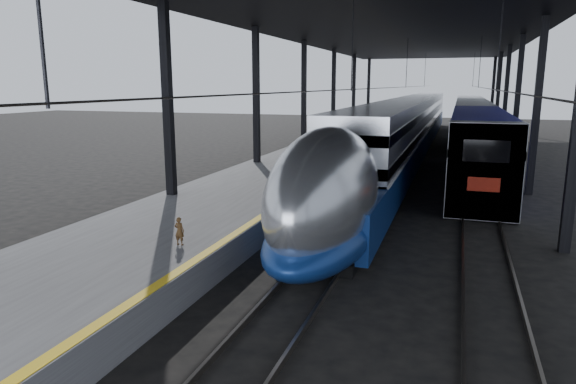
% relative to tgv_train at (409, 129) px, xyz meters
% --- Properties ---
extents(ground, '(160.00, 160.00, 0.00)m').
position_rel_tgv_train_xyz_m(ground, '(-2.00, -28.91, -2.13)').
color(ground, black).
rests_on(ground, ground).
extents(platform, '(6.00, 80.00, 1.00)m').
position_rel_tgv_train_xyz_m(platform, '(-5.50, -8.91, -1.63)').
color(platform, '#4C4C4F').
rests_on(platform, ground).
extents(yellow_strip, '(0.30, 80.00, 0.01)m').
position_rel_tgv_train_xyz_m(yellow_strip, '(-2.70, -8.91, -1.12)').
color(yellow_strip, gold).
rests_on(yellow_strip, platform).
extents(rails, '(6.52, 80.00, 0.16)m').
position_rel_tgv_train_xyz_m(rails, '(2.50, -8.91, -2.05)').
color(rails, slate).
rests_on(rails, ground).
extents(canopy, '(18.00, 75.00, 9.47)m').
position_rel_tgv_train_xyz_m(canopy, '(-0.10, -8.91, 6.99)').
color(canopy, black).
rests_on(canopy, ground).
extents(tgv_train, '(3.17, 65.20, 4.54)m').
position_rel_tgv_train_xyz_m(tgv_train, '(0.00, 0.00, 0.00)').
color(tgv_train, '#BABDC2').
rests_on(tgv_train, ground).
extents(second_train, '(3.02, 56.05, 4.16)m').
position_rel_tgv_train_xyz_m(second_train, '(5.00, 6.51, -0.02)').
color(second_train, navy).
rests_on(second_train, ground).
extents(child, '(0.32, 0.22, 0.86)m').
position_rel_tgv_train_xyz_m(child, '(-3.79, -30.16, -0.70)').
color(child, '#4A3118').
rests_on(child, platform).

